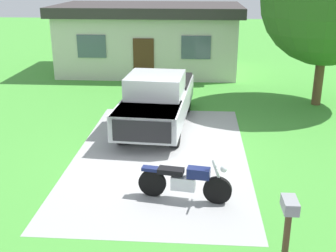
% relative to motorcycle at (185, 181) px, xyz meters
% --- Properties ---
extents(ground_plane, '(80.00, 80.00, 0.00)m').
position_rel_motorcycle_xyz_m(ground_plane, '(-0.79, 2.56, -0.47)').
color(ground_plane, '#459636').
extents(driveway_pad, '(4.98, 8.63, 0.01)m').
position_rel_motorcycle_xyz_m(driveway_pad, '(-0.79, 2.56, -0.47)').
color(driveway_pad, '#9F9F9F').
rests_on(driveway_pad, ground).
extents(motorcycle, '(2.20, 0.73, 1.09)m').
position_rel_motorcycle_xyz_m(motorcycle, '(0.00, 0.00, 0.00)').
color(motorcycle, black).
rests_on(motorcycle, ground).
extents(pickup_truck, '(2.38, 5.75, 1.90)m').
position_rel_motorcycle_xyz_m(pickup_truck, '(-1.12, 5.18, 0.48)').
color(pickup_truck, black).
rests_on(pickup_truck, ground).
extents(mailbox, '(0.26, 0.48, 1.26)m').
position_rel_motorcycle_xyz_m(mailbox, '(1.92, -2.10, 0.51)').
color(mailbox, '#4C3823').
rests_on(mailbox, ground).
extents(neighbor_house, '(9.60, 5.60, 3.50)m').
position_rel_motorcycle_xyz_m(neighbor_house, '(-2.39, 13.99, 1.32)').
color(neighbor_house, beige).
rests_on(neighbor_house, ground).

